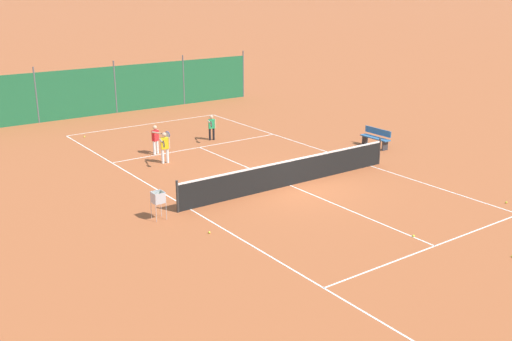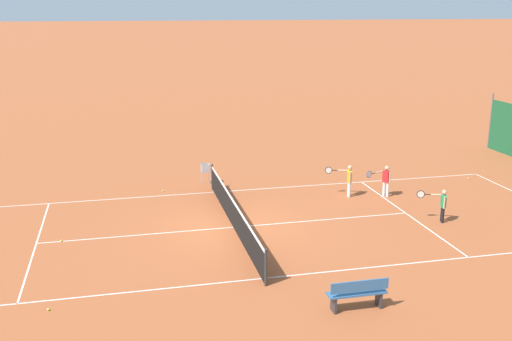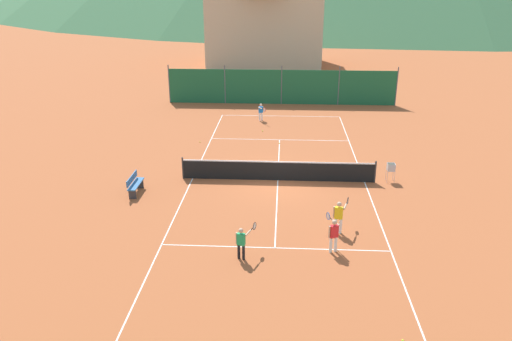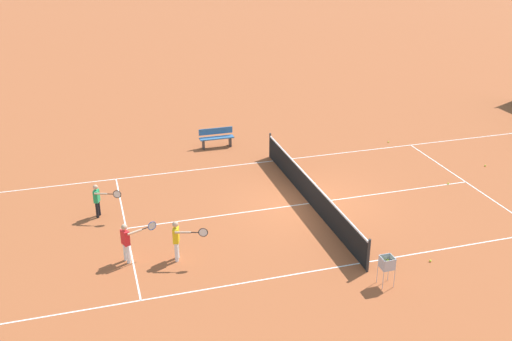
{
  "view_description": "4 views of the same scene",
  "coord_description": "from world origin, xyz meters",
  "px_view_note": "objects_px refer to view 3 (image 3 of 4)",
  "views": [
    {
      "loc": [
        12.84,
        15.83,
        6.94
      ],
      "look_at": [
        1.49,
        -0.02,
        0.83
      ],
      "focal_mm": 42.0,
      "sensor_mm": 36.0,
      "label": 1
    },
    {
      "loc": [
        -18.86,
        3.61,
        7.3
      ],
      "look_at": [
        1.67,
        -1.18,
        1.49
      ],
      "focal_mm": 42.0,
      "sensor_mm": 36.0,
      "label": 2
    },
    {
      "loc": [
        0.22,
        -22.02,
        9.0
      ],
      "look_at": [
        -0.99,
        -1.01,
        0.87
      ],
      "focal_mm": 35.0,
      "sensor_mm": 36.0,
      "label": 3
    },
    {
      "loc": [
        17.63,
        -7.24,
        9.5
      ],
      "look_at": [
        -1.34,
        -1.58,
        0.91
      ],
      "focal_mm": 42.0,
      "sensor_mm": 36.0,
      "label": 4
    }
  ],
  "objects_px": {
    "courtside_bench": "(135,184)",
    "alpine_chalet": "(265,10)",
    "tennis_ball_alley_left": "(263,131)",
    "tennis_ball_far_corner": "(369,167)",
    "player_far_service": "(261,111)",
    "tennis_ball_service_box": "(279,143)",
    "player_far_baseline": "(242,241)",
    "player_near_service": "(333,233)",
    "tennis_net": "(278,170)",
    "player_near_baseline": "(339,214)",
    "tennis_ball_by_net_right": "(403,340)",
    "ball_hopper": "(391,168)",
    "tennis_ball_by_net_left": "(200,142)"
  },
  "relations": [
    {
      "from": "player_far_service",
      "to": "tennis_ball_service_box",
      "type": "xyz_separation_m",
      "value": [
        1.3,
        -4.93,
        -0.65
      ]
    },
    {
      "from": "player_far_baseline",
      "to": "tennis_ball_alley_left",
      "type": "bearing_deg",
      "value": 89.93
    },
    {
      "from": "tennis_ball_by_net_left",
      "to": "tennis_ball_service_box",
      "type": "height_order",
      "value": "same"
    },
    {
      "from": "player_far_baseline",
      "to": "player_near_baseline",
      "type": "relative_size",
      "value": 0.92
    },
    {
      "from": "tennis_ball_alley_left",
      "to": "tennis_ball_far_corner",
      "type": "bearing_deg",
      "value": -46.6
    },
    {
      "from": "player_near_service",
      "to": "tennis_ball_alley_left",
      "type": "xyz_separation_m",
      "value": [
        -3.12,
        14.56,
        -0.69
      ]
    },
    {
      "from": "player_far_baseline",
      "to": "tennis_ball_by_net_right",
      "type": "height_order",
      "value": "player_far_baseline"
    },
    {
      "from": "player_far_service",
      "to": "alpine_chalet",
      "type": "height_order",
      "value": "alpine_chalet"
    },
    {
      "from": "player_far_service",
      "to": "tennis_ball_far_corner",
      "type": "relative_size",
      "value": 17.74
    },
    {
      "from": "player_far_baseline",
      "to": "tennis_ball_far_corner",
      "type": "distance_m",
      "value": 10.84
    },
    {
      "from": "tennis_ball_alley_left",
      "to": "alpine_chalet",
      "type": "bearing_deg",
      "value": 92.03
    },
    {
      "from": "tennis_net",
      "to": "tennis_ball_far_corner",
      "type": "bearing_deg",
      "value": 23.62
    },
    {
      "from": "player_near_baseline",
      "to": "tennis_ball_by_net_right",
      "type": "height_order",
      "value": "player_near_baseline"
    },
    {
      "from": "tennis_ball_alley_left",
      "to": "courtside_bench",
      "type": "bearing_deg",
      "value": -117.84
    },
    {
      "from": "tennis_ball_service_box",
      "to": "ball_hopper",
      "type": "xyz_separation_m",
      "value": [
        5.31,
        -5.46,
        0.63
      ]
    },
    {
      "from": "player_far_baseline",
      "to": "tennis_ball_by_net_left",
      "type": "distance_m",
      "value": 13.26
    },
    {
      "from": "tennis_ball_alley_left",
      "to": "tennis_ball_by_net_right",
      "type": "bearing_deg",
      "value": -76.55
    },
    {
      "from": "tennis_ball_by_net_right",
      "to": "ball_hopper",
      "type": "bearing_deg",
      "value": 80.92
    },
    {
      "from": "tennis_ball_alley_left",
      "to": "player_far_service",
      "type": "bearing_deg",
      "value": 94.95
    },
    {
      "from": "tennis_ball_service_box",
      "to": "ball_hopper",
      "type": "relative_size",
      "value": 0.07
    },
    {
      "from": "player_far_baseline",
      "to": "ball_hopper",
      "type": "distance_m",
      "value": 9.74
    },
    {
      "from": "tennis_ball_by_net_right",
      "to": "courtside_bench",
      "type": "distance_m",
      "value": 13.5
    },
    {
      "from": "tennis_net",
      "to": "player_far_baseline",
      "type": "relative_size",
      "value": 7.83
    },
    {
      "from": "player_near_service",
      "to": "tennis_ball_alley_left",
      "type": "bearing_deg",
      "value": 102.11
    },
    {
      "from": "tennis_ball_alley_left",
      "to": "player_far_baseline",
      "type": "bearing_deg",
      "value": -90.07
    },
    {
      "from": "player_far_service",
      "to": "tennis_ball_service_box",
      "type": "relative_size",
      "value": 17.74
    },
    {
      "from": "player_far_baseline",
      "to": "player_near_service",
      "type": "bearing_deg",
      "value": 11.88
    },
    {
      "from": "tennis_ball_service_box",
      "to": "tennis_ball_by_net_right",
      "type": "bearing_deg",
      "value": -78.2
    },
    {
      "from": "player_near_baseline",
      "to": "alpine_chalet",
      "type": "height_order",
      "value": "alpine_chalet"
    },
    {
      "from": "player_far_service",
      "to": "player_near_service",
      "type": "distance_m",
      "value": 17.4
    },
    {
      "from": "tennis_net",
      "to": "tennis_ball_by_net_right",
      "type": "relative_size",
      "value": 139.09
    },
    {
      "from": "player_far_baseline",
      "to": "tennis_ball_by_net_right",
      "type": "xyz_separation_m",
      "value": [
        4.6,
        -3.96,
        -0.65
      ]
    },
    {
      "from": "tennis_ball_by_net_right",
      "to": "player_far_service",
      "type": "bearing_deg",
      "value": 102.49
    },
    {
      "from": "player_near_service",
      "to": "alpine_chalet",
      "type": "distance_m",
      "value": 41.25
    },
    {
      "from": "player_near_baseline",
      "to": "ball_hopper",
      "type": "xyz_separation_m",
      "value": [
        2.93,
        5.25,
        -0.08
      ]
    },
    {
      "from": "tennis_net",
      "to": "alpine_chalet",
      "type": "relative_size",
      "value": 0.71
    },
    {
      "from": "courtside_bench",
      "to": "alpine_chalet",
      "type": "relative_size",
      "value": 0.12
    },
    {
      "from": "tennis_ball_alley_left",
      "to": "tennis_ball_service_box",
      "type": "bearing_deg",
      "value": -65.88
    },
    {
      "from": "player_near_baseline",
      "to": "ball_hopper",
      "type": "height_order",
      "value": "player_near_baseline"
    },
    {
      "from": "courtside_bench",
      "to": "alpine_chalet",
      "type": "height_order",
      "value": "alpine_chalet"
    },
    {
      "from": "alpine_chalet",
      "to": "tennis_ball_alley_left",
      "type": "bearing_deg",
      "value": -87.97
    },
    {
      "from": "player_near_service",
      "to": "tennis_ball_far_corner",
      "type": "xyz_separation_m",
      "value": [
        2.59,
        8.52,
        -0.69
      ]
    },
    {
      "from": "tennis_ball_by_net_left",
      "to": "player_far_baseline",
      "type": "bearing_deg",
      "value": -74.47
    },
    {
      "from": "ball_hopper",
      "to": "tennis_net",
      "type": "bearing_deg",
      "value": -178.13
    },
    {
      "from": "player_far_service",
      "to": "tennis_ball_alley_left",
      "type": "relative_size",
      "value": 17.74
    },
    {
      "from": "player_near_baseline",
      "to": "alpine_chalet",
      "type": "distance_m",
      "value": 39.88
    },
    {
      "from": "tennis_ball_alley_left",
      "to": "courtside_bench",
      "type": "height_order",
      "value": "courtside_bench"
    },
    {
      "from": "player_far_service",
      "to": "player_near_baseline",
      "type": "bearing_deg",
      "value": -76.78
    },
    {
      "from": "player_near_service",
      "to": "tennis_ball_by_net_left",
      "type": "bearing_deg",
      "value": 118.93
    },
    {
      "from": "tennis_ball_by_net_left",
      "to": "tennis_ball_far_corner",
      "type": "relative_size",
      "value": 1.0
    }
  ]
}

